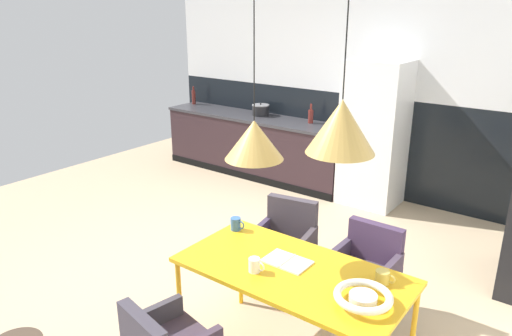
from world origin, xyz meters
TOP-DOWN VIEW (x-y plane):
  - ground_plane at (0.00, 0.00)m, footprint 7.89×7.89m
  - back_wall_splashback_dark at (0.00, 2.96)m, footprint 6.07×0.12m
  - back_wall_panel_upper at (0.00, 2.96)m, footprint 6.07×0.12m
  - kitchen_counter at (-1.41, 2.60)m, footprint 2.99×0.63m
  - refrigerator_column at (0.45, 2.60)m, footprint 0.71×0.60m
  - dining_table at (1.24, -0.49)m, footprint 1.54×0.78m
  - armchair_facing_counter at (0.68, 0.30)m, footprint 0.55×0.54m
  - armchair_by_stool at (1.41, 0.36)m, footprint 0.49×0.47m
  - fruit_bowl at (1.79, -0.58)m, footprint 0.35×0.35m
  - open_book at (1.17, -0.44)m, footprint 0.31×0.21m
  - mug_glass_clear at (1.06, -0.67)m, footprint 0.12×0.08m
  - mug_tall_blue at (1.79, -0.30)m, footprint 0.13×0.09m
  - mug_wide_latte at (0.57, -0.27)m, footprint 0.13×0.08m
  - cooking_pot at (-1.38, 2.69)m, footprint 0.26×0.26m
  - bottle_wine_green at (-0.53, 2.71)m, footprint 0.07×0.07m
  - bottle_vinegar_dark at (-2.76, 2.72)m, footprint 0.06×0.06m
  - pendant_lamp_over_table_near at (0.94, -0.51)m, footprint 0.39×0.39m
  - pendant_lamp_over_table_far at (1.55, -0.52)m, footprint 0.39×0.39m

SIDE VIEW (x-z plane):
  - ground_plane at x=0.00m, z-range 0.00..0.00m
  - kitchen_counter at x=-1.41m, z-range 0.00..0.89m
  - armchair_by_stool at x=1.41m, z-range 0.11..0.87m
  - armchair_facing_counter at x=0.68m, z-range 0.12..0.93m
  - back_wall_splashback_dark at x=0.00m, z-range 0.00..1.31m
  - dining_table at x=1.24m, z-range 0.33..1.08m
  - open_book at x=1.17m, z-range 0.75..0.77m
  - mug_tall_blue at x=1.79m, z-range 0.76..0.84m
  - mug_glass_clear at x=1.06m, z-range 0.76..0.85m
  - fruit_bowl at x=1.79m, z-range 0.77..0.85m
  - mug_wide_latte at x=0.57m, z-range 0.76..0.86m
  - refrigerator_column at x=0.45m, z-range 0.00..1.81m
  - cooking_pot at x=-1.38m, z-range 0.88..1.06m
  - bottle_wine_green at x=-0.53m, z-range 0.85..1.12m
  - bottle_vinegar_dark at x=-2.76m, z-range 0.86..1.15m
  - pendant_lamp_over_table_near at x=0.94m, z-range 1.05..2.15m
  - pendant_lamp_over_table_far at x=1.55m, z-range 1.31..2.26m
  - back_wall_panel_upper at x=0.00m, z-range 1.31..2.63m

